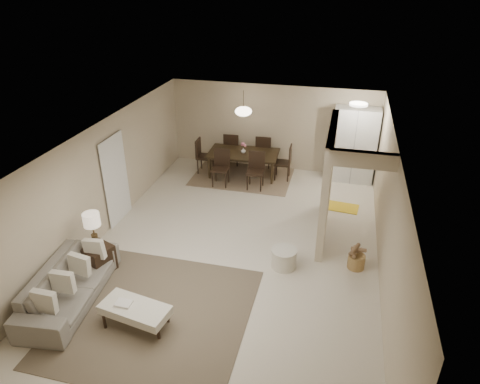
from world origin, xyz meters
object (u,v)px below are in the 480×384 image
(sofa, at_px, (69,284))
(wicker_basket, at_px, (356,262))
(side_table, at_px, (99,259))
(ottoman_bench, at_px, (135,310))
(round_pouf, at_px, (284,258))
(dining_table, at_px, (243,164))
(pantry_cabinet, at_px, (354,145))

(sofa, relative_size, wicker_basket, 6.93)
(side_table, xyz_separation_m, wicker_basket, (4.95, 1.32, -0.13))
(ottoman_bench, bearing_deg, round_pouf, 55.18)
(ottoman_bench, bearing_deg, dining_table, 96.47)
(side_table, bearing_deg, ottoman_bench, -40.89)
(dining_table, bearing_deg, wicker_basket, -51.13)
(sofa, bearing_deg, dining_table, -23.07)
(ottoman_bench, height_order, round_pouf, ottoman_bench)
(side_table, height_order, dining_table, dining_table)
(wicker_basket, bearing_deg, pantry_cabinet, 92.78)
(round_pouf, height_order, wicker_basket, round_pouf)
(sofa, distance_m, side_table, 0.90)
(side_table, relative_size, round_pouf, 1.06)
(sofa, relative_size, side_table, 4.31)
(pantry_cabinet, height_order, side_table, pantry_cabinet)
(pantry_cabinet, relative_size, dining_table, 1.05)
(dining_table, bearing_deg, pantry_cabinet, 6.21)
(ottoman_bench, bearing_deg, sofa, 177.77)
(wicker_basket, distance_m, dining_table, 4.92)
(wicker_basket, relative_size, dining_table, 0.17)
(round_pouf, bearing_deg, sofa, -152.10)
(pantry_cabinet, xyz_separation_m, round_pouf, (-1.22, -4.47, -0.85))
(side_table, bearing_deg, wicker_basket, 14.93)
(pantry_cabinet, relative_size, sofa, 0.89)
(sofa, bearing_deg, pantry_cabinet, -43.42)
(sofa, bearing_deg, round_pouf, -68.51)
(ottoman_bench, height_order, wicker_basket, ottoman_bench)
(pantry_cabinet, height_order, round_pouf, pantry_cabinet)
(pantry_cabinet, distance_m, wicker_basket, 4.25)
(sofa, xyz_separation_m, ottoman_bench, (1.43, -0.30, -0.01))
(side_table, distance_m, dining_table, 5.31)
(pantry_cabinet, xyz_separation_m, ottoman_bench, (-3.37, -6.67, -0.72))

